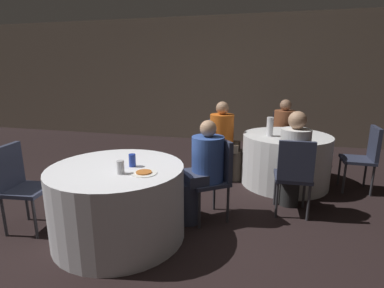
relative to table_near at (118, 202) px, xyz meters
name	(u,v)px	position (x,y,z in m)	size (l,w,h in m)	color
ground_plane	(137,237)	(0.17, 0.02, -0.37)	(16.00, 16.00, 0.00)	black
wall_back	(217,80)	(0.17, 4.47, 1.03)	(16.00, 0.06, 2.80)	#7A6B5B
table_near	(118,202)	(0.00, 0.00, 0.00)	(1.31, 1.31, 0.74)	silver
table_far	(285,160)	(1.66, 1.91, 0.00)	(1.24, 1.24, 0.74)	white
chair_near_northeast	(215,172)	(0.86, 0.64, 0.18)	(0.56, 0.56, 0.91)	#2D3347
chair_near_west	(18,180)	(-1.06, -0.12, 0.18)	(0.45, 0.44, 0.91)	#2D3347
chair_far_south	(294,171)	(1.70, 0.88, 0.18)	(0.42, 0.42, 0.91)	#2D3347
chair_far_east	(366,153)	(2.69, 1.90, 0.18)	(0.41, 0.40, 0.91)	#2D3347
chair_far_west	(215,144)	(0.63, 1.91, 0.18)	(0.41, 0.40, 0.91)	#2D3347
chair_far_north	(283,133)	(1.65, 2.95, 0.18)	(0.40, 0.41, 0.91)	#2D3347
person_white_shirt	(293,161)	(1.70, 1.04, 0.24)	(0.33, 0.51, 1.20)	#282828
person_orange_shirt	(226,140)	(0.78, 1.91, 0.24)	(0.52, 0.36, 1.19)	#4C4238
person_floral_shirt	(284,133)	(1.65, 2.79, 0.22)	(0.35, 0.52, 1.15)	black
person_blue_shirt	(202,171)	(0.73, 0.54, 0.21)	(0.49, 0.47, 1.13)	#33384C
pizza_plate_near	(144,173)	(0.34, -0.11, 0.37)	(0.24, 0.24, 0.02)	white
soda_can_blue	(132,160)	(0.15, 0.05, 0.43)	(0.07, 0.07, 0.12)	#1E38A5
soda_can_silver	(121,167)	(0.14, -0.17, 0.43)	(0.07, 0.07, 0.12)	silver
bottle_far	(270,127)	(1.41, 1.77, 0.50)	(0.09, 0.09, 0.27)	white
cup_far	(297,131)	(1.80, 2.02, 0.42)	(0.08, 0.08, 0.10)	silver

